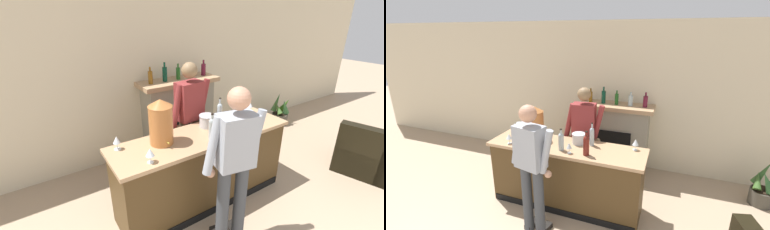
{
  "view_description": "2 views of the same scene",
  "coord_description": "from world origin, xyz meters",
  "views": [
    {
      "loc": [
        -1.62,
        0.75,
        2.37
      ],
      "look_at": [
        0.04,
        3.28,
        1.1
      ],
      "focal_mm": 24.0,
      "sensor_mm": 36.0,
      "label": 1
    },
    {
      "loc": [
        1.38,
        -0.13,
        2.53
      ],
      "look_at": [
        0.08,
        3.3,
        1.35
      ],
      "focal_mm": 24.0,
      "sensor_mm": 36.0,
      "label": 2
    }
  ],
  "objects": [
    {
      "name": "wine_glass_front_right",
      "position": [
        -0.97,
        3.18,
        1.09
      ],
      "size": [
        0.08,
        0.08,
        0.16
      ],
      "color": "silver",
      "rests_on": "bar_counter"
    },
    {
      "name": "person_bartender",
      "position": [
        0.12,
        3.46,
        0.97
      ],
      "size": [
        0.66,
        0.33,
        1.74
      ],
      "color": "brown",
      "rests_on": "ground_plane"
    },
    {
      "name": "wine_glass_near_bucket",
      "position": [
        -0.79,
        2.76,
        1.09
      ],
      "size": [
        0.09,
        0.09,
        0.15
      ],
      "color": "silver",
      "rests_on": "bar_counter"
    },
    {
      "name": "wall_back_panel",
      "position": [
        0.0,
        4.58,
        1.38
      ],
      "size": [
        12.0,
        0.07,
        2.75
      ],
      "color": "beige",
      "rests_on": "ground_plane"
    },
    {
      "name": "bar_counter",
      "position": [
        0.02,
        2.97,
        0.49
      ],
      "size": [
        2.3,
        0.65,
        0.98
      ],
      "color": "#493419",
      "rests_on": "ground_plane"
    },
    {
      "name": "wine_bottle_port_short",
      "position": [
        0.39,
        2.8,
        1.13
      ],
      "size": [
        0.08,
        0.08,
        0.34
      ],
      "color": "#5D1914",
      "rests_on": "bar_counter"
    },
    {
      "name": "fireplace_stone",
      "position": [
        0.45,
        4.32,
        0.66
      ],
      "size": [
        1.35,
        0.52,
        1.6
      ],
      "color": "gray",
      "rests_on": "ground_plane"
    },
    {
      "name": "ice_bucket_steel",
      "position": [
        0.16,
        3.12,
        1.05
      ],
      "size": [
        0.2,
        0.2,
        0.15
      ],
      "color": "silver",
      "rests_on": "bar_counter"
    },
    {
      "name": "wine_bottle_cabernet_heavy",
      "position": [
        0.01,
        2.83,
        1.12
      ],
      "size": [
        0.08,
        0.08,
        0.31
      ],
      "color": "#A1B0B3",
      "rests_on": "bar_counter"
    },
    {
      "name": "copper_dispenser",
      "position": [
        -0.51,
        3.05,
        1.24
      ],
      "size": [
        0.27,
        0.31,
        0.52
      ],
      "color": "#B86C35",
      "rests_on": "bar_counter"
    },
    {
      "name": "wine_glass_front_left",
      "position": [
        0.98,
        3.19,
        1.09
      ],
      "size": [
        0.09,
        0.09,
        0.16
      ],
      "color": "silver",
      "rests_on": "bar_counter"
    },
    {
      "name": "person_customer",
      "position": [
        -0.14,
        2.28,
        0.97
      ],
      "size": [
        0.65,
        0.36,
        1.76
      ],
      "color": "#3A3E43",
      "rests_on": "ground_plane"
    },
    {
      "name": "wine_glass_by_dispenser",
      "position": [
        0.16,
        2.77,
        1.08
      ],
      "size": [
        0.07,
        0.07,
        0.15
      ],
      "color": "silver",
      "rests_on": "bar_counter"
    },
    {
      "name": "armchair_black",
      "position": [
        2.5,
        2.12,
        0.28
      ],
      "size": [
        0.98,
        0.96,
        0.82
      ],
      "color": "black",
      "rests_on": "ground_plane"
    },
    {
      "name": "potted_plant_corner",
      "position": [
        2.83,
        4.02,
        0.26
      ],
      "size": [
        0.35,
        0.36,
        0.69
      ],
      "color": "#4D493E",
      "rests_on": "ground_plane"
    },
    {
      "name": "wine_bottle_merlot_tall",
      "position": [
        0.36,
        3.12,
        1.13
      ],
      "size": [
        0.07,
        0.07,
        0.35
      ],
      "color": "#A5B4BD",
      "rests_on": "bar_counter"
    }
  ]
}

